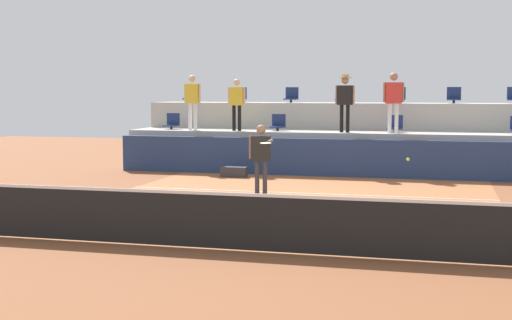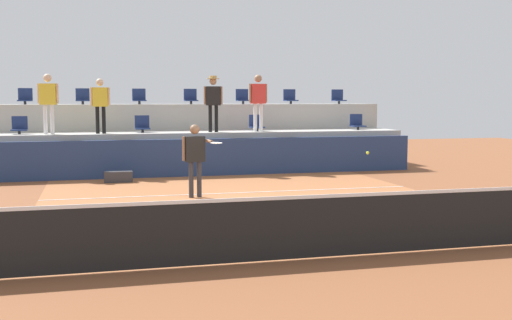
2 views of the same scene
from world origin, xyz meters
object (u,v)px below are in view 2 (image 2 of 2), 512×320
at_px(stadium_chair_lower_right, 256,124).
at_px(stadium_chair_lower_far_right, 357,123).
at_px(stadium_chair_upper_mid_left, 139,98).
at_px(spectator_leaning_on_rail, 48,98).
at_px(stadium_chair_upper_mid_right, 243,98).
at_px(stadium_chair_lower_far_left, 19,127).
at_px(stadium_chair_upper_center, 191,98).
at_px(spectator_in_white, 100,101).
at_px(spectator_in_grey, 258,97).
at_px(equipment_bag, 118,177).
at_px(stadium_chair_lower_left, 142,125).
at_px(stadium_chair_upper_far_right, 338,98).
at_px(spectator_with_hat, 213,98).
at_px(stadium_chair_upper_far_left, 25,98).
at_px(tennis_ball, 368,153).
at_px(tennis_player, 196,153).
at_px(stadium_chair_upper_left, 83,98).
at_px(stadium_chair_upper_right, 290,98).

relative_size(stadium_chair_lower_right, stadium_chair_lower_far_right, 1.00).
xyz_separation_m(stadium_chair_upper_mid_left, spectator_leaning_on_rail, (-2.75, -2.18, -0.01)).
distance_m(stadium_chair_lower_far_right, stadium_chair_upper_mid_right, 4.04).
xyz_separation_m(stadium_chair_lower_far_left, stadium_chair_upper_center, (5.33, 1.80, 0.85)).
bearing_deg(stadium_chair_upper_mid_right, spectator_in_white, -155.70).
xyz_separation_m(spectator_in_grey, equipment_bag, (-4.41, -1.72, -2.18)).
distance_m(stadium_chair_lower_left, stadium_chair_upper_mid_right, 4.11).
height_order(stadium_chair_upper_far_right, equipment_bag, stadium_chair_upper_far_right).
distance_m(stadium_chair_upper_far_right, spectator_with_hat, 5.47).
bearing_deg(stadium_chair_lower_left, stadium_chair_upper_far_right, 14.12).
relative_size(stadium_chair_upper_far_left, spectator_in_white, 0.32).
distance_m(stadium_chair_lower_far_left, stadium_chair_upper_mid_right, 7.42).
bearing_deg(equipment_bag, spectator_in_grey, 21.31).
height_order(stadium_chair_upper_far_left, equipment_bag, stadium_chair_upper_far_left).
distance_m(stadium_chair_lower_far_left, stadium_chair_upper_center, 5.69).
bearing_deg(stadium_chair_lower_right, spectator_in_white, -175.49).
relative_size(stadium_chair_upper_mid_right, spectator_leaning_on_rail, 0.30).
distance_m(stadium_chair_upper_mid_right, spectator_in_white, 5.31).
bearing_deg(tennis_ball, stadium_chair_upper_mid_left, 116.07).
relative_size(tennis_player, tennis_ball, 24.82).
bearing_deg(stadium_chair_upper_far_right, equipment_bag, -153.95).
relative_size(spectator_leaning_on_rail, spectator_in_grey, 0.98).
bearing_deg(spectator_leaning_on_rail, stadium_chair_upper_left, 66.85).
relative_size(stadium_chair_upper_mid_right, tennis_ball, 7.65).
bearing_deg(tennis_player, spectator_in_white, 112.48).
bearing_deg(stadium_chair_upper_far_right, spectator_with_hat, -156.46).
relative_size(stadium_chair_lower_left, spectator_in_grey, 0.29).
distance_m(stadium_chair_upper_left, spectator_in_white, 2.25).
distance_m(spectator_in_white, equipment_bag, 2.72).
bearing_deg(stadium_chair_upper_mid_right, spectator_in_grey, -90.47).
distance_m(stadium_chair_upper_mid_right, spectator_leaning_on_rail, 6.67).
distance_m(stadium_chair_lower_left, spectator_leaning_on_rail, 2.86).
distance_m(tennis_player, spectator_with_hat, 5.26).
relative_size(stadium_chair_upper_far_left, tennis_ball, 7.65).
height_order(tennis_player, spectator_in_grey, spectator_in_grey).
xyz_separation_m(spectator_in_white, spectator_in_grey, (4.82, 0.00, 0.12)).
bearing_deg(stadium_chair_upper_right, tennis_player, -122.58).
relative_size(stadium_chair_upper_far_left, stadium_chair_upper_left, 1.00).
xyz_separation_m(spectator_in_white, equipment_bag, (0.41, -1.72, -2.07)).
bearing_deg(stadium_chair_lower_left, spectator_in_grey, -6.12).
bearing_deg(stadium_chair_upper_left, stadium_chair_lower_left, -45.51).
height_order(stadium_chair_lower_right, equipment_bag, stadium_chair_lower_right).
distance_m(stadium_chair_upper_far_left, stadium_chair_upper_mid_right, 7.13).
bearing_deg(tennis_ball, stadium_chair_upper_far_left, 132.00).
xyz_separation_m(stadium_chair_upper_left, tennis_ball, (6.08, -8.72, -1.22)).
relative_size(stadium_chair_lower_far_left, stadium_chair_upper_center, 1.00).
relative_size(stadium_chair_upper_left, stadium_chair_upper_center, 1.00).
xyz_separation_m(stadium_chair_lower_right, stadium_chair_upper_mid_left, (-3.57, 1.80, 0.85)).
height_order(stadium_chair_upper_mid_left, tennis_player, stadium_chair_upper_mid_left).
distance_m(tennis_player, spectator_in_grey, 5.80).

